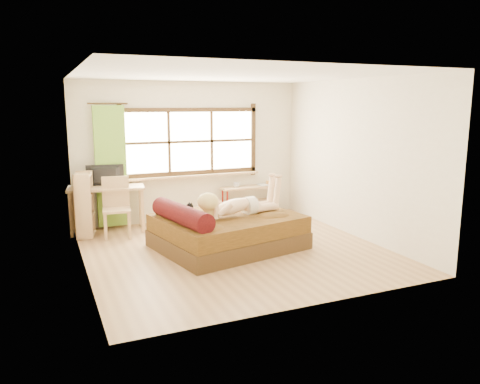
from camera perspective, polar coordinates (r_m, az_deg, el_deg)
name	(u,v)px	position (r m, az deg, el deg)	size (l,w,h in m)	color
floor	(235,250)	(7.44, -0.62, -7.10)	(4.50, 4.50, 0.00)	#9E754C
ceiling	(235,75)	(7.10, -0.67, 14.13)	(4.50, 4.50, 0.00)	white
wall_back	(191,152)	(9.25, -6.05, 4.91)	(4.50, 4.50, 0.00)	silver
wall_front	(314,190)	(5.17, 9.04, 0.24)	(4.50, 4.50, 0.00)	silver
wall_left	(80,174)	(6.62, -18.92, 2.08)	(4.50, 4.50, 0.00)	silver
wall_right	(356,159)	(8.27, 13.92, 3.97)	(4.50, 4.50, 0.00)	silver
window	(191,144)	(9.21, -6.02, 5.88)	(2.80, 0.16, 1.46)	#FFEDBF
curtain	(111,167)	(8.82, -15.46, 2.99)	(0.55, 0.10, 2.20)	#609929
bed	(225,230)	(7.49, -1.81, -4.70)	(2.41, 2.08, 0.80)	#311F0E
woman	(238,196)	(7.40, -0.28, -0.44)	(1.48, 0.42, 0.63)	beige
kitten	(182,210)	(7.29, -7.05, -2.22)	(0.32, 0.13, 0.25)	black
desk	(106,192)	(8.69, -15.98, -0.05)	(1.39, 0.78, 0.82)	tan
monitor	(105,176)	(8.70, -16.12, 1.94)	(0.66, 0.09, 0.38)	black
chair	(116,203)	(8.39, -14.84, -1.35)	(0.52, 0.52, 1.03)	tan
pipe_shelf	(250,194)	(9.65, 1.27, -0.23)	(1.22, 0.33, 0.69)	tan
cup	(236,185)	(9.48, -0.44, 0.88)	(0.13, 0.13, 0.10)	gray
book	(259,185)	(9.69, 2.28, 0.85)	(0.18, 0.25, 0.02)	gray
bookshelf	(84,205)	(8.48, -18.43, -1.47)	(0.36, 0.53, 1.12)	tan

